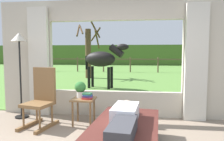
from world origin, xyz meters
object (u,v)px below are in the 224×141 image
at_px(potted_plant, 80,88).
at_px(book_stack, 87,96).
at_px(reclining_person, 125,118).
at_px(floor_lamp_left, 19,49).
at_px(pasture_tree, 88,50).
at_px(horse, 102,59).
at_px(side_table, 84,103).
at_px(rocking_chair, 41,98).
at_px(recliner_sofa, 125,138).

bearing_deg(potted_plant, book_stack, -34.95).
bearing_deg(potted_plant, reclining_person, -51.43).
height_order(floor_lamp_left, pasture_tree, pasture_tree).
xyz_separation_m(floor_lamp_left, horse, (1.12, 3.83, -0.32)).
relative_size(side_table, pasture_tree, 0.16).
bearing_deg(reclining_person, side_table, 133.56).
bearing_deg(horse, pasture_tree, -144.20).
xyz_separation_m(rocking_chair, horse, (0.46, 4.26, 0.61)).
distance_m(side_table, book_stack, 0.19).
bearing_deg(side_table, book_stack, -33.17).
relative_size(recliner_sofa, potted_plant, 5.58).
bearing_deg(recliner_sofa, pasture_tree, 112.66).
distance_m(recliner_sofa, horse, 5.40).
relative_size(reclining_person, potted_plant, 4.49).
relative_size(recliner_sofa, side_table, 3.43).
bearing_deg(book_stack, reclining_person, -53.98).
relative_size(side_table, book_stack, 2.57).
bearing_deg(floor_lamp_left, rocking_chair, -32.70).
bearing_deg(book_stack, potted_plant, 145.05).
bearing_deg(horse, potted_plant, 17.36).
relative_size(reclining_person, book_stack, 7.12).
bearing_deg(reclining_person, rocking_chair, 155.56).
height_order(potted_plant, floor_lamp_left, floor_lamp_left).
height_order(horse, pasture_tree, pasture_tree).
xyz_separation_m(reclining_person, floor_lamp_left, (-2.32, 1.40, 0.95)).
xyz_separation_m(side_table, book_stack, (0.09, -0.06, 0.15)).
bearing_deg(horse, book_stack, 19.57).
xyz_separation_m(potted_plant, book_stack, (0.17, -0.12, -0.12)).
height_order(book_stack, pasture_tree, pasture_tree).
distance_m(book_stack, pasture_tree, 7.76).
bearing_deg(horse, floor_lamp_left, -2.62).
xyz_separation_m(potted_plant, floor_lamp_left, (-1.38, 0.22, 0.77)).
distance_m(side_table, potted_plant, 0.29).
xyz_separation_m(book_stack, horse, (-0.42, 4.16, 0.58)).
distance_m(rocking_chair, potted_plant, 0.76).
bearing_deg(pasture_tree, potted_plant, -77.74).
xyz_separation_m(reclining_person, pasture_tree, (-2.55, 8.55, 1.05)).
relative_size(potted_plant, book_stack, 1.58).
relative_size(recliner_sofa, book_stack, 8.84).
height_order(side_table, book_stack, book_stack).
height_order(side_table, pasture_tree, pasture_tree).
xyz_separation_m(recliner_sofa, rocking_chair, (-1.66, 0.92, 0.33)).
relative_size(recliner_sofa, pasture_tree, 0.56).
height_order(recliner_sofa, pasture_tree, pasture_tree).
bearing_deg(side_table, horse, 94.66).
height_order(reclining_person, rocking_chair, rocking_chair).
bearing_deg(floor_lamp_left, recliner_sofa, -30.19).
bearing_deg(recliner_sofa, horse, 109.03).
bearing_deg(rocking_chair, book_stack, 18.47).
relative_size(reclining_person, side_table, 2.76).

